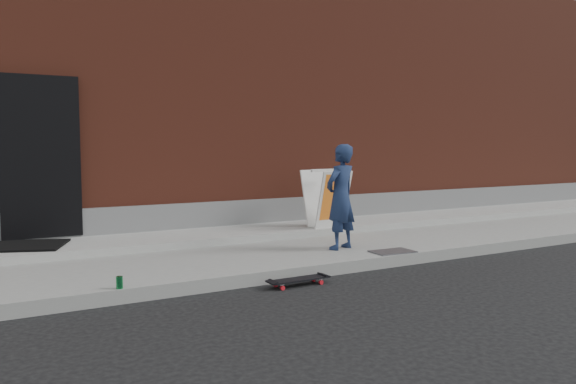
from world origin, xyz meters
TOP-DOWN VIEW (x-y plane):
  - ground at (0.00, 0.00)m, footprint 80.00×80.00m
  - sidewalk at (0.00, 1.50)m, footprint 20.00×3.00m
  - apron at (0.00, 2.40)m, footprint 20.00×1.20m
  - building at (-0.00, 6.99)m, footprint 20.00×8.10m
  - child at (0.92, 0.74)m, footprint 0.60×0.49m
  - skateboard at (-0.31, -0.21)m, footprint 0.72×0.20m
  - pizza_sign at (1.50, 1.98)m, footprint 0.60×0.70m
  - soda_can at (-2.21, 0.05)m, footprint 0.08×0.08m
  - doormat at (-2.90, 2.45)m, footprint 1.24×1.13m
  - utility_plate at (1.38, 0.20)m, footprint 0.58×0.39m

SIDE VIEW (x-z plane):
  - ground at x=0.00m, z-range 0.00..0.00m
  - skateboard at x=-0.31m, z-range 0.03..0.11m
  - sidewalk at x=0.00m, z-range 0.00..0.15m
  - utility_plate at x=1.38m, z-range 0.15..0.17m
  - apron at x=0.00m, z-range 0.15..0.25m
  - soda_can at x=-2.21m, z-range 0.15..0.27m
  - doormat at x=-2.90m, z-range 0.25..0.28m
  - pizza_sign at x=1.50m, z-range 0.25..1.19m
  - child at x=0.92m, z-range 0.15..1.58m
  - building at x=0.00m, z-range 0.00..5.00m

